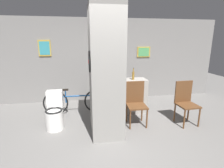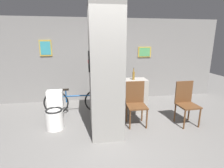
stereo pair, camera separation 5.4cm
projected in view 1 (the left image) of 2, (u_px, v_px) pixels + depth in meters
The scene contains 9 objects.
ground_plane at pixel (112, 142), 3.42m from camera, with size 14.00×14.00×0.00m, color slate.
wall_back at pixel (98, 60), 5.61m from camera, with size 8.00×0.09×2.60m.
pillar_center at pixel (106, 72), 3.53m from camera, with size 0.66×0.94×2.60m.
counter_shelf at pixel (119, 96), 4.71m from camera, with size 1.46×0.44×0.92m.
toilet at pixel (55, 113), 3.91m from camera, with size 0.39×0.55×0.82m.
chair_near_pillar at pixel (136, 101), 4.07m from camera, with size 0.45×0.45×1.00m.
chair_by_doorway at pixel (186, 101), 4.11m from camera, with size 0.46×0.46×1.00m.
bicycle at pixel (76, 101), 4.68m from camera, with size 1.71×0.42×0.70m.
bottle_tall at pixel (133, 75), 4.58m from camera, with size 0.06×0.06×0.32m.
Camera 1 is at (-0.52, -2.99, 1.95)m, focal length 28.00 mm.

